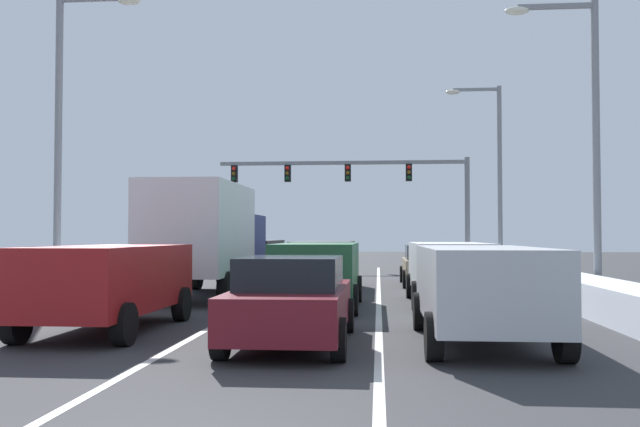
% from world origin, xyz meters
% --- Properties ---
extents(ground_plane, '(120.00, 120.00, 0.00)m').
position_xyz_m(ground_plane, '(0.00, 13.05, 0.00)').
color(ground_plane, '#333335').
extents(lane_stripe_between_right_lane_and_center_lane, '(0.14, 35.89, 0.01)m').
position_xyz_m(lane_stripe_between_right_lane_and_center_lane, '(1.70, 16.31, 0.00)').
color(lane_stripe_between_right_lane_and_center_lane, silver).
rests_on(lane_stripe_between_right_lane_and_center_lane, ground).
extents(lane_stripe_between_center_lane_and_left_lane, '(0.14, 35.89, 0.01)m').
position_xyz_m(lane_stripe_between_center_lane_and_left_lane, '(-1.70, 16.31, 0.00)').
color(lane_stripe_between_center_lane_and_left_lane, silver).
rests_on(lane_stripe_between_center_lane_and_left_lane, ground).
extents(snow_bank_right_shoulder, '(1.37, 35.89, 0.78)m').
position_xyz_m(snow_bank_right_shoulder, '(7.00, 16.31, 0.39)').
color(snow_bank_right_shoulder, silver).
rests_on(snow_bank_right_shoulder, ground).
extents(snow_bank_left_shoulder, '(1.28, 35.89, 0.94)m').
position_xyz_m(snow_bank_left_shoulder, '(-7.00, 16.31, 0.47)').
color(snow_bank_left_shoulder, silver).
rests_on(snow_bank_left_shoulder, ground).
extents(suv_silver_right_lane_nearest, '(2.16, 4.90, 1.67)m').
position_xyz_m(suv_silver_right_lane_nearest, '(3.47, 6.53, 1.02)').
color(suv_silver_right_lane_nearest, '#B7BABF').
rests_on(suv_silver_right_lane_nearest, ground).
extents(suv_white_right_lane_second, '(2.16, 4.90, 1.67)m').
position_xyz_m(suv_white_right_lane_second, '(3.61, 13.42, 1.02)').
color(suv_white_right_lane_second, silver).
rests_on(suv_white_right_lane_second, ground).
extents(sedan_tan_right_lane_third, '(2.00, 4.50, 1.51)m').
position_xyz_m(sedan_tan_right_lane_third, '(3.55, 20.42, 0.76)').
color(sedan_tan_right_lane_third, '#937F60').
rests_on(sedan_tan_right_lane_third, ground).
extents(sedan_maroon_center_lane_nearest, '(2.00, 4.50, 1.51)m').
position_xyz_m(sedan_maroon_center_lane_nearest, '(0.21, 6.18, 0.76)').
color(sedan_maroon_center_lane_nearest, maroon).
rests_on(sedan_maroon_center_lane_nearest, ground).
extents(suv_green_center_lane_second, '(2.16, 4.90, 1.67)m').
position_xyz_m(suv_green_center_lane_second, '(0.14, 12.12, 1.02)').
color(suv_green_center_lane_second, '#1E5633').
rests_on(suv_green_center_lane_second, ground).
extents(suv_charcoal_center_lane_third, '(2.16, 4.90, 1.67)m').
position_xyz_m(suv_charcoal_center_lane_third, '(-0.18, 18.08, 1.02)').
color(suv_charcoal_center_lane_third, '#38383D').
rests_on(suv_charcoal_center_lane_third, ground).
extents(suv_red_left_lane_nearest, '(2.16, 4.90, 1.67)m').
position_xyz_m(suv_red_left_lane_nearest, '(-3.56, 7.49, 1.02)').
color(suv_red_left_lane_nearest, maroon).
rests_on(suv_red_left_lane_nearest, ground).
extents(box_truck_left_lane_second, '(2.53, 7.20, 3.36)m').
position_xyz_m(box_truck_left_lane_second, '(-3.49, 14.82, 1.90)').
color(box_truck_left_lane_second, navy).
rests_on(box_truck_left_lane_second, ground).
extents(suv_black_left_lane_third, '(2.16, 4.90, 1.67)m').
position_xyz_m(suv_black_left_lane_third, '(-3.48, 22.44, 1.02)').
color(suv_black_left_lane_third, black).
rests_on(suv_black_left_lane_third, ground).
extents(traffic_light_gantry, '(14.00, 0.47, 6.20)m').
position_xyz_m(traffic_light_gantry, '(1.31, 32.61, 4.89)').
color(traffic_light_gantry, slate).
rests_on(traffic_light_gantry, ground).
extents(street_lamp_right_near, '(2.66, 0.36, 8.70)m').
position_xyz_m(street_lamp_right_near, '(7.62, 14.68, 5.17)').
color(street_lamp_right_near, gray).
rests_on(street_lamp_right_near, ground).
extents(street_lamp_right_mid, '(2.66, 0.36, 9.07)m').
position_xyz_m(street_lamp_right_mid, '(7.18, 27.73, 5.36)').
color(street_lamp_right_mid, gray).
rests_on(street_lamp_right_mid, ground).
extents(street_lamp_left_mid, '(2.66, 0.36, 9.29)m').
position_xyz_m(street_lamp_left_mid, '(-7.74, 14.54, 5.47)').
color(street_lamp_left_mid, gray).
rests_on(street_lamp_left_mid, ground).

